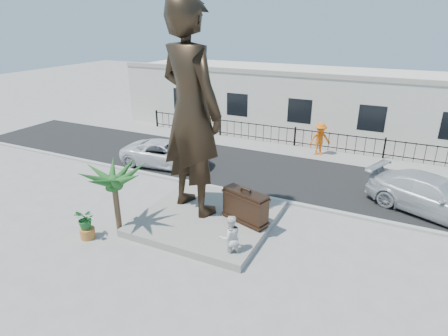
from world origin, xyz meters
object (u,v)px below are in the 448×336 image
at_px(suitcase, 245,207).
at_px(tourist, 230,237).
at_px(statue, 191,111).
at_px(car_white, 166,154).

distance_m(suitcase, tourist, 2.12).
relative_size(statue, suitcase, 4.50).
relative_size(tourist, car_white, 0.32).
bearing_deg(tourist, car_white, -85.33).
bearing_deg(statue, suitcase, -163.48).
relative_size(suitcase, car_white, 0.37).
relative_size(statue, tourist, 5.11).
xyz_separation_m(statue, suitcase, (2.46, -0.18, -3.57)).
bearing_deg(tourist, suitcase, -124.02).
relative_size(suitcase, tourist, 1.13).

